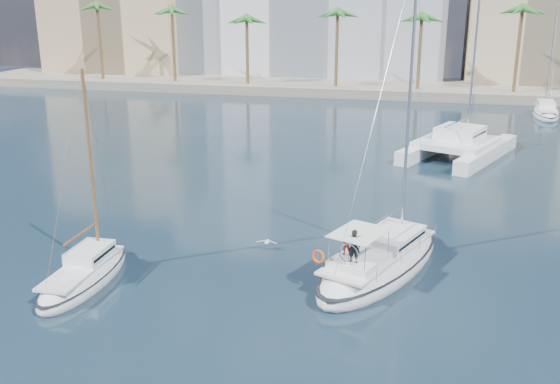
# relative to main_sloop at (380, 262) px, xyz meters

# --- Properties ---
(ground) EXTENTS (160.00, 160.00, 0.00)m
(ground) POSITION_rel_main_sloop_xyz_m (-5.28, -1.00, -0.50)
(ground) COLOR black
(ground) RESTS_ON ground
(quay) EXTENTS (120.00, 14.00, 1.20)m
(quay) POSITION_rel_main_sloop_xyz_m (-5.28, 60.00, 0.10)
(quay) COLOR gray
(quay) RESTS_ON ground
(building_tan_left) EXTENTS (22.00, 14.00, 22.00)m
(building_tan_left) POSITION_rel_main_sloop_xyz_m (-47.28, 68.00, 10.50)
(building_tan_left) COLOR tan
(building_tan_left) RESTS_ON ground
(building_beige) EXTENTS (20.00, 14.00, 20.00)m
(building_beige) POSITION_rel_main_sloop_xyz_m (16.72, 69.00, 9.50)
(building_beige) COLOR tan
(building_beige) RESTS_ON ground
(palm_left) EXTENTS (3.60, 3.60, 12.30)m
(palm_left) POSITION_rel_main_sloop_xyz_m (-39.28, 56.00, 9.78)
(palm_left) COLOR brown
(palm_left) RESTS_ON ground
(palm_centre) EXTENTS (3.60, 3.60, 12.30)m
(palm_centre) POSITION_rel_main_sloop_xyz_m (-5.28, 56.00, 9.78)
(palm_centre) COLOR brown
(palm_centre) RESTS_ON ground
(main_sloop) EXTENTS (7.12, 11.11, 15.77)m
(main_sloop) POSITION_rel_main_sloop_xyz_m (0.00, 0.00, 0.00)
(main_sloop) COLOR white
(main_sloop) RESTS_ON ground
(small_sloop) EXTENTS (2.31, 7.18, 10.29)m
(small_sloop) POSITION_rel_main_sloop_xyz_m (-13.26, -4.36, -0.11)
(small_sloop) COLOR white
(small_sloop) RESTS_ON ground
(catamaran) EXTENTS (10.13, 13.33, 17.44)m
(catamaran) POSITION_rel_main_sloop_xyz_m (4.45, 24.55, 0.64)
(catamaran) COLOR white
(catamaran) RESTS_ON ground
(seagull) EXTENTS (1.12, 0.48, 0.21)m
(seagull) POSITION_rel_main_sloop_xyz_m (-5.98, 1.28, -0.01)
(seagull) COLOR silver
(seagull) RESTS_ON ground
(moored_yacht_a) EXTENTS (3.37, 9.52, 11.90)m
(moored_yacht_a) POSITION_rel_main_sloop_xyz_m (14.72, 46.00, -0.50)
(moored_yacht_a) COLOR white
(moored_yacht_a) RESTS_ON ground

